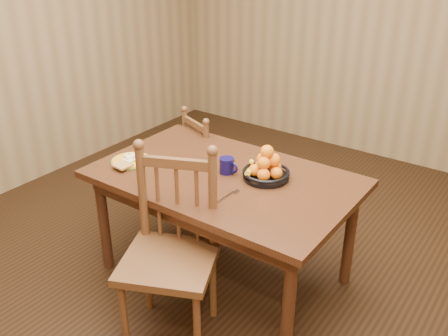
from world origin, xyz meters
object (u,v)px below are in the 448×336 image
Objects in this scene: chair_far at (211,165)px; coffee_mug at (227,166)px; chair_near at (171,253)px; breakfast_plate at (131,161)px; fruit_bowl at (266,169)px; dining_table at (224,187)px.

coffee_mug is (0.56, -0.57, 0.38)m from chair_far.
chair_near reaches higher than breakfast_plate.
chair_far is 1.01m from fruit_bowl.
chair_far is at bearing 87.31° from breakfast_plate.
coffee_mug is (-0.00, 0.04, 0.14)m from dining_table.
dining_table is 0.30m from fruit_bowl.
fruit_bowl is at bearing 169.56° from chair_far.
dining_table is 0.14m from coffee_mug.
chair_near is (0.62, -1.19, 0.10)m from chair_far.
breakfast_plate is at bearing 108.60° from chair_far.
chair_far is (-0.56, 0.60, -0.24)m from dining_table.
fruit_bowl reaches higher than coffee_mug.
fruit_bowl reaches higher than breakfast_plate.
chair_far is at bearing 132.98° from dining_table.
dining_table is at bearing 18.43° from breakfast_plate.
chair_near is at bearing -29.96° from breakfast_plate.
fruit_bowl reaches higher than chair_far.
dining_table is at bearing 71.46° from chair_near.
fruit_bowl is at bearing 51.76° from chair_near.
breakfast_plate is at bearing -158.28° from coffee_mug.
coffee_mug is (-0.06, 0.62, 0.27)m from chair_near.
breakfast_plate is 1.01× the size of fruit_bowl.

